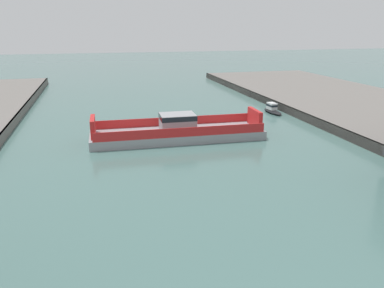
{
  "coord_description": "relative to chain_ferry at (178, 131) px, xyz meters",
  "views": [
    {
      "loc": [
        -9.17,
        -10.01,
        13.57
      ],
      "look_at": [
        0.0,
        25.79,
        2.0
      ],
      "focal_mm": 35.34,
      "sensor_mm": 36.0,
      "label": 1
    }
  ],
  "objects": [
    {
      "name": "chain_ferry",
      "position": [
        0.0,
        0.0,
        0.0
      ],
      "size": [
        21.49,
        6.32,
        3.3
      ],
      "color": "#939399",
      "rests_on": "ground"
    },
    {
      "name": "moored_boat_mid_left",
      "position": [
        18.15,
        10.84,
        -0.4
      ],
      "size": [
        1.81,
        5.12,
        1.64
      ],
      "color": "black",
      "rests_on": "ground"
    }
  ]
}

